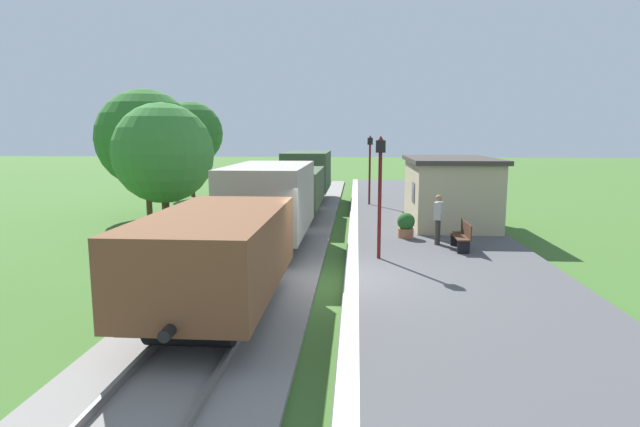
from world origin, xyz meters
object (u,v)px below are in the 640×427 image
lamp_post_far (370,157)px  tree_field_left (191,134)px  potted_planter (406,225)px  lamp_post_near (380,174)px  freight_train (285,195)px  person_waiting (438,217)px  bench_down_platform (426,201)px  tree_trackside_far (146,139)px  tree_trackside_mid (163,153)px  bench_near_hut (462,235)px  station_hut (449,190)px

lamp_post_far → tree_field_left: size_ratio=0.61×
potted_planter → tree_field_left: (-12.42, 13.90, 3.33)m
lamp_post_near → lamp_post_far: (0.00, 12.31, 0.00)m
freight_train → lamp_post_near: (3.60, -5.28, 1.25)m
person_waiting → potted_planter: (-0.97, 1.09, -0.46)m
bench_down_platform → tree_trackside_far: (-13.56, -1.53, 3.06)m
bench_down_platform → person_waiting: bearing=-94.7°
person_waiting → tree_trackside_mid: bearing=13.8°
bench_down_platform → bench_near_hut: bearing=-90.0°
bench_down_platform → tree_trackside_far: tree_trackside_far is taller
tree_trackside_far → lamp_post_near: bearing=-39.3°
station_hut → bench_down_platform: station_hut is taller
lamp_post_near → tree_field_left: size_ratio=0.61×
freight_train → bench_down_platform: freight_train is taller
freight_train → potted_planter: 5.20m
potted_planter → lamp_post_near: lamp_post_near is taller
person_waiting → tree_field_left: size_ratio=0.28×
freight_train → bench_near_hut: bearing=-31.5°
station_hut → lamp_post_far: lamp_post_far is taller
bench_near_hut → person_waiting: (-0.68, 0.78, 0.46)m
potted_planter → tree_trackside_mid: (-9.02, 0.17, 2.56)m
station_hut → lamp_post_far: 6.73m
tree_trackside_mid → person_waiting: bearing=-7.2°
freight_train → person_waiting: size_ratio=15.20×
potted_planter → tree_trackside_mid: tree_trackside_mid is taller
freight_train → lamp_post_far: 7.99m
bench_down_platform → lamp_post_near: 10.93m
lamp_post_near → tree_field_left: bearing=123.4°
potted_planter → lamp_post_far: 9.35m
lamp_post_far → freight_train: bearing=-117.1°
bench_near_hut → tree_field_left: 21.40m
tree_trackside_mid → bench_near_hut: bearing=-10.8°
freight_train → bench_down_platform: bearing=38.6°
bench_down_platform → potted_planter: bearing=-103.1°
bench_near_hut → tree_trackside_mid: size_ratio=0.29×
lamp_post_far → potted_planter: bearing=-82.9°
bench_down_platform → tree_field_left: tree_field_left is taller
freight_train → station_hut: (6.80, 1.22, 0.10)m
person_waiting → potted_planter: bearing=-27.3°
lamp_post_far → tree_field_left: tree_field_left is taller
person_waiting → bench_down_platform: bearing=-73.7°
lamp_post_near → lamp_post_far: bearing=90.0°
person_waiting → lamp_post_near: (-2.09, -2.17, 1.62)m
bench_near_hut → freight_train: bearing=148.5°
station_hut → bench_near_hut: size_ratio=3.87×
person_waiting → tree_trackside_far: bearing=-6.4°
bench_near_hut → person_waiting: size_ratio=0.88×
station_hut → tree_field_left: size_ratio=0.95×
lamp_post_near → person_waiting: bearing=46.1°
tree_field_left → bench_near_hut: bearing=-48.3°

